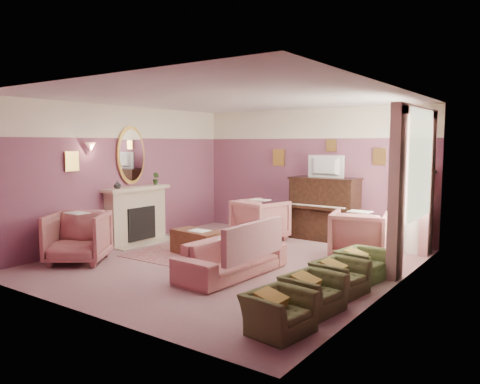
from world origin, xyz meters
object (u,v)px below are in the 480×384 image
Objects in this scene: floral_armchair_right at (359,233)px; sofa at (232,250)px; olive_chair_b at (313,287)px; olive_chair_c at (340,272)px; piano at (324,209)px; television at (324,165)px; coffee_table at (198,243)px; floral_armchair_front at (78,235)px; olive_chair_a at (279,306)px; side_table at (415,233)px; olive_chair_d at (362,260)px; floral_armchair_left at (260,218)px.

sofa is at bearing -121.85° from floral_armchair_right.
olive_chair_b and olive_chair_c have the same top height.
olive_chair_b is (0.46, -2.72, -0.18)m from floral_armchair_right.
piano reaches higher than olive_chair_b.
coffee_table is at bearing -117.04° from television.
piano is 1.75× the size of television.
floral_armchair_front is at bearing -121.68° from piano.
olive_chair_a is at bearing -90.00° from olive_chair_c.
piano is at bearing 178.36° from side_table.
television reaches higher than olive_chair_b.
olive_chair_d is (4.34, 1.86, -0.18)m from floral_armchair_front.
side_table is (0.62, 1.23, -0.14)m from floral_armchair_right.
floral_armchair_left is at bearing -140.45° from piano.
olive_chair_d is at bearing -93.94° from side_table.
floral_armchair_front reaches higher than olive_chair_d.
piano is at bearing 63.41° from coffee_table.
television is 1.14× the size of olive_chair_c.
sofa is at bearing -89.93° from piano.
floral_armchair_front reaches higher than olive_chair_a.
piano is 4.98m from floral_armchair_front.
sofa reaches higher than coffee_table.
olive_chair_a is 1.00× the size of olive_chair_d.
floral_armchair_left reaches higher than sofa.
olive_chair_b is at bearing -90.00° from olive_chair_d.
olive_chair_b is (1.73, -3.96, -1.30)m from television.
television reaches higher than floral_armchair_front.
side_table is at bearing 42.88° from floral_armchair_front.
coffee_table is 1.43× the size of side_table.
side_table is (3.20, 2.56, 0.12)m from coffee_table.
olive_chair_a is 1.00× the size of olive_chair_b.
floral_armchair_front is 4.39m from olive_chair_a.
television is 3.81m from olive_chair_c.
television reaches higher than piano.
floral_armchair_left is (0.25, 1.74, 0.26)m from coffee_table.
floral_armchair_left and floral_armchair_front have the same top height.
olive_chair_a is (2.79, -3.96, -0.18)m from floral_armchair_left.
olive_chair_c is at bearing -92.91° from side_table.
television is at bearing 179.88° from side_table.
olive_chair_b is 1.00× the size of olive_chair_d.
sofa is at bearing -66.58° from floral_armchair_left.
television is 1.14× the size of olive_chair_a.
television is 0.82× the size of floral_armchair_right.
floral_armchair_right is (1.27, -1.23, -1.11)m from television.
sofa is 1.97m from olive_chair_d.
floral_armchair_front is at bearing -142.77° from floral_armchair_right.
sofa is 2.77m from floral_armchair_front.
sofa is 1.86m from olive_chair_b.
piano is 2.95m from olive_chair_d.
piano reaches higher than floral_armchair_left.
floral_armchair_front is 1.39× the size of olive_chair_b.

